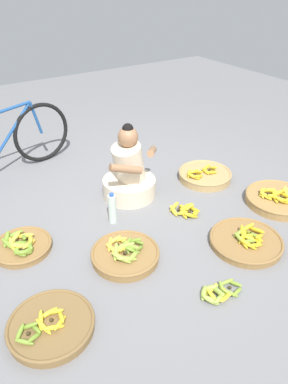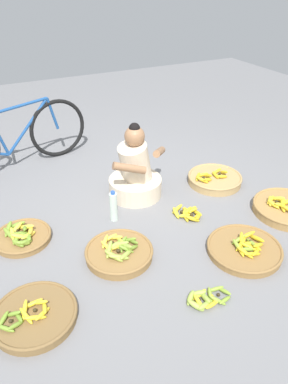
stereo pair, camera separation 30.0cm
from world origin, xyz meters
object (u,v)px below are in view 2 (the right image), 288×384
Objects in this scene: banana_basket_back_center at (215,179)px; banana_basket_near_vendor at (22,236)px; bicycle_leaning at (15,138)px; loose_bananas_front_left at (189,214)px; banana_basket_front_right at (119,252)px; banana_basket_back_right at (287,208)px; loose_bananas_back_left at (206,299)px; banana_basket_front_center at (245,249)px; banana_basket_near_bicycle at (34,315)px; water_bottle at (114,207)px; vendor_woman_front at (135,174)px.

banana_basket_back_center is 1.19× the size of banana_basket_near_vendor.
bicycle_leaning is 5.96× the size of loose_bananas_front_left.
banana_basket_back_right reaches higher than banana_basket_front_right.
banana_basket_near_vendor is at bearing 129.55° from loose_bananas_back_left.
banana_basket_near_vendor reaches higher than banana_basket_front_center.
banana_basket_back_right is at bearing 4.31° from banana_basket_near_bicycle.
water_bottle is (0.15, 0.48, 0.09)m from banana_basket_front_right.
vendor_woman_front is 1.41× the size of banana_basket_front_right.
water_bottle is (0.87, 0.79, 0.10)m from banana_basket_near_bicycle.
banana_basket_front_center is (0.41, -1.17, -0.20)m from vendor_woman_front.
loose_bananas_back_left is (-1.28, -0.54, -0.03)m from banana_basket_back_right.
banana_basket_front_center is 1.06× the size of banana_basket_back_center.
water_bottle reaches higher than banana_basket_front_center.
bicycle_leaning reaches higher than water_bottle.
loose_bananas_back_left is 1.19× the size of loose_bananas_front_left.
loose_bananas_front_left is at bearing 102.29° from banana_basket_front_center.
banana_basket_back_right is 2.22× the size of loose_bananas_front_left.
banana_basket_front_right reaches higher than banana_basket_front_center.
water_bottle is (-0.76, 0.87, 0.10)m from banana_basket_front_center.
banana_basket_near_bicycle is (-1.23, -1.08, -0.20)m from vendor_woman_front.
vendor_woman_front is at bearing 11.52° from banana_basket_near_vendor.
banana_basket_back_right is at bearing -22.51° from loose_bananas_front_left.
banana_basket_near_bicycle is 0.88× the size of banana_basket_back_right.
banana_basket_back_center is at bearing 52.34° from loose_bananas_back_left.
bicycle_leaning is at bearing 82.39° from banana_basket_near_bicycle.
bicycle_leaning is 2.90m from banana_basket_back_right.
banana_basket_front_right reaches higher than banana_basket_back_center.
banana_basket_near_vendor is at bearing 84.81° from banana_basket_near_bicycle.
banana_basket_front_right is 0.90× the size of banana_basket_front_center.
banana_basket_near_vendor reaches higher than loose_bananas_front_left.
vendor_woman_front is 1.65m from banana_basket_near_bicycle.
water_bottle reaches higher than loose_bananas_back_left.
bicycle_leaning is 2.23m from banana_basket_near_bicycle.
banana_basket_front_center is 0.63m from loose_bananas_front_left.
banana_basket_back_center is (0.84, -0.16, -0.19)m from vendor_woman_front.
bicycle_leaning is 2.69× the size of banana_basket_back_right.
vendor_woman_front reaches higher than banana_basket_front_center.
loose_bananas_front_left is 0.69m from water_bottle.
banana_basket_front_center is at bearing -3.06° from banana_basket_near_bicycle.
banana_basket_back_right is at bearing 23.02° from loose_bananas_back_left.
banana_basket_front_right is 1.14× the size of banana_basket_near_vendor.
loose_bananas_back_left is (0.78, -2.56, -0.33)m from bicycle_leaning.
vendor_woman_front is 1.45m from banana_basket_back_right.
vendor_woman_front is at bearing 116.55° from loose_bananas_front_left.
bicycle_leaning is 3.04× the size of banana_basket_near_bicycle.
banana_basket_near_vendor is at bearing 163.60° from banana_basket_back_right.
banana_basket_back_right is at bearing -38.82° from vendor_woman_front.
banana_basket_back_right is at bearing -4.63° from banana_basket_front_right.
bicycle_leaning is at bearing 112.47° from water_bottle.
banana_basket_back_center is 1.99m from banana_basket_near_vendor.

